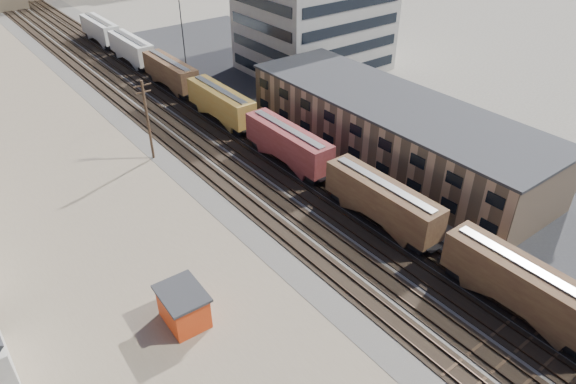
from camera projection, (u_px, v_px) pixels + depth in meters
ground at (492, 336)px, 39.59m from camera, size 300.00×300.00×0.00m
ballast_bed at (185, 118)px, 72.81m from camera, size 18.00×200.00×0.06m
dirt_yard at (64, 196)px, 55.95m from camera, size 24.00×180.00×0.03m
asphalt_lot at (370, 114)px, 74.08m from camera, size 26.00×120.00×0.04m
rail_tracks at (181, 119)px, 72.48m from camera, size 11.40×200.00×0.24m
freight_train at (252, 121)px, 65.58m from camera, size 3.00×119.74×4.46m
warehouse at (391, 128)px, 61.87m from camera, size 12.40×40.40×7.25m
office_tower at (315, 14)px, 85.35m from camera, size 22.60×18.60×18.45m
utility_pole_north at (147, 119)px, 60.27m from camera, size 2.20×0.32×10.00m
radio_mast at (182, 31)px, 77.56m from camera, size 1.20×0.16×18.00m
maintenance_shed at (184, 306)px, 40.05m from camera, size 3.38×4.30×3.08m
parked_car_blue at (313, 76)px, 85.07m from camera, size 5.47×4.85×1.41m
parked_car_far at (310, 56)px, 93.92m from camera, size 2.22×4.14×1.34m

